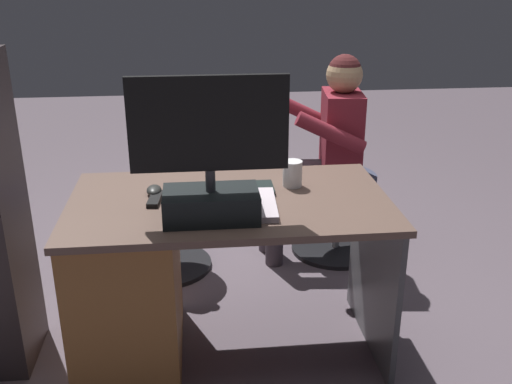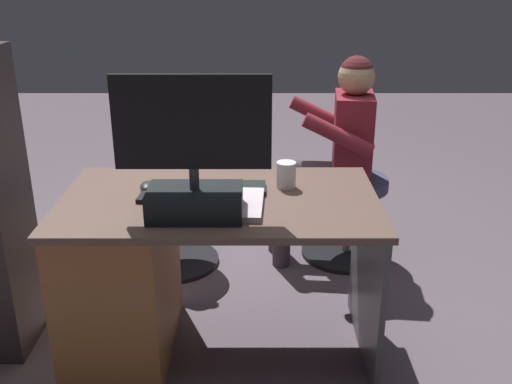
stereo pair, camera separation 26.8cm
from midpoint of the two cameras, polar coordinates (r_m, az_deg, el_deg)
The scene contains 12 objects.
ground_plane at distance 2.97m, azimuth -0.25°, elevation -10.95°, with size 10.00×10.00×0.00m, color #60535C.
desk at distance 2.51m, azimuth -7.77°, elevation -7.57°, with size 1.27×0.74×0.71m.
monitor at distance 2.12m, azimuth -2.44°, elevation 1.94°, with size 0.56×0.20×0.53m.
keyboard at distance 2.42m, azimuth -0.87°, elevation 0.32°, with size 0.42×0.14×0.02m, color black.
computer_mouse at distance 2.43m, azimuth -7.39°, elevation 0.49°, with size 0.06×0.10×0.04m, color #2A2B29.
cup at distance 2.45m, azimuth 6.07°, elevation 1.61°, with size 0.08×0.08×0.11m, color white.
tv_remote at distance 2.37m, azimuth -7.41°, elevation -0.34°, with size 0.04×0.15×0.02m, color black.
notebook_binder at distance 2.25m, azimuth 1.26°, elevation -1.25°, with size 0.22×0.30×0.02m, color silver.
office_chair_teddy at distance 3.25m, azimuth -5.85°, elevation -2.50°, with size 0.51×0.51×0.47m.
teddy_bear at distance 3.13m, azimuth -6.07°, elevation 3.51°, with size 0.24×0.24×0.35m.
visitor_chair at distance 3.39m, azimuth 11.15°, elevation -1.77°, with size 0.51×0.51×0.47m.
person at distance 3.23m, azimuth 10.10°, elevation 4.70°, with size 0.56×0.51×1.14m.
Camera 2 is at (-0.15, 2.51, 1.60)m, focal length 41.32 mm.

